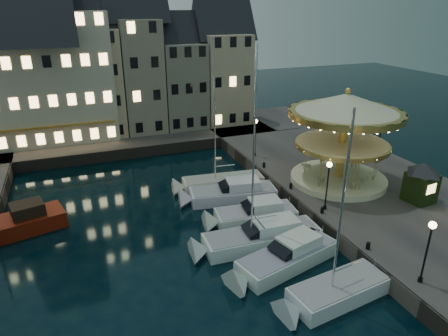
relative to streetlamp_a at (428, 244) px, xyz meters
name	(u,v)px	position (x,y,z in m)	size (l,w,h in m)	color
ground	(250,246)	(-7.20, 9.00, -4.02)	(160.00, 160.00, 0.00)	black
quay_east	(353,181)	(6.80, 15.00, -3.37)	(16.00, 56.00, 1.30)	#474442
quay_north	(103,141)	(-15.20, 37.00, -3.37)	(44.00, 12.00, 1.30)	#474442
quaywall_e	(282,194)	(-1.20, 15.00, -3.37)	(0.15, 44.00, 1.30)	#47423A
quaywall_n	(125,154)	(-13.20, 31.00, -3.37)	(48.00, 0.15, 1.30)	#47423A
streetlamp_a	(428,244)	(0.00, 0.00, 0.00)	(0.44, 0.44, 4.17)	black
streetlamp_b	(328,179)	(0.00, 10.00, 0.00)	(0.44, 0.44, 4.17)	black
streetlamp_c	(255,132)	(0.00, 23.50, 0.00)	(0.44, 0.44, 4.17)	black
streetlamp_d	(380,138)	(11.30, 17.00, 0.00)	(0.44, 0.44, 4.17)	black
bollard_a	(368,245)	(-0.60, 4.00, -2.41)	(0.30, 0.30, 0.57)	black
bollard_b	(322,210)	(-0.60, 9.50, -2.41)	(0.30, 0.30, 0.57)	black
bollard_c	(291,185)	(-0.60, 14.50, -2.41)	(0.30, 0.30, 0.57)	black
bollard_d	(264,165)	(-0.60, 20.00, -2.41)	(0.30, 0.30, 0.57)	black
townhouse_nb	(42,82)	(-21.25, 39.00, 4.26)	(6.16, 8.00, 13.80)	gray
townhouse_nc	(94,75)	(-15.20, 39.00, 4.76)	(6.82, 8.00, 14.80)	tan
townhouse_nd	(139,68)	(-9.45, 39.00, 5.26)	(5.50, 8.00, 15.80)	gray
townhouse_ne	(181,77)	(-4.00, 39.00, 3.76)	(6.16, 8.00, 12.80)	slate
townhouse_nf	(222,71)	(2.05, 39.00, 4.26)	(6.82, 8.00, 13.80)	tan
hotel_corner	(40,69)	(-21.20, 39.00, 5.76)	(17.60, 9.00, 16.80)	beige
motorboat_a	(332,294)	(-5.02, 1.76, -3.48)	(7.65, 3.36, 12.67)	silver
motorboat_b	(284,259)	(-6.07, 5.89, -3.37)	(8.75, 4.54, 2.15)	silver
motorboat_c	(257,238)	(-6.63, 8.95, -3.34)	(10.00, 3.03, 13.28)	silver
motorboat_d	(251,215)	(-5.62, 12.29, -3.38)	(7.79, 3.33, 2.15)	silver
motorboat_e	(229,194)	(-5.82, 16.76, -3.37)	(9.03, 3.96, 2.15)	silver
motorboat_f	(217,183)	(-5.90, 19.59, -3.49)	(9.04, 3.28, 11.95)	beige
red_fishing_boat	(12,226)	(-24.01, 17.50, -3.31)	(8.64, 4.76, 6.16)	maroon
carousel	(345,122)	(4.39, 14.26, 3.17)	(10.21, 10.21, 8.94)	beige
ticket_kiosk	(423,176)	(8.33, 8.37, -0.36)	(3.38, 3.38, 3.96)	black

